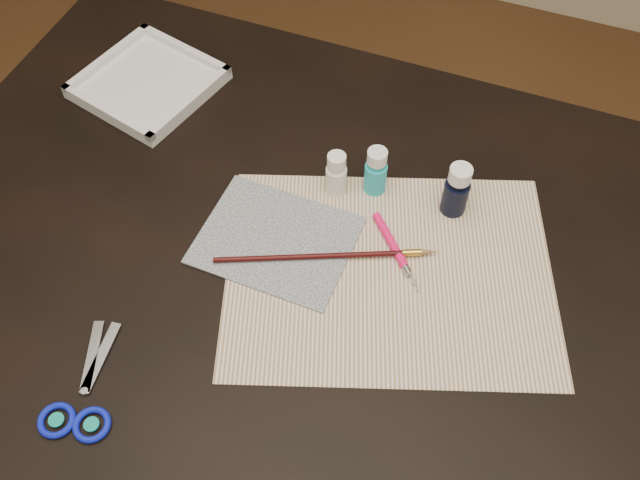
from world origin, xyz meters
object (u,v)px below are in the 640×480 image
(paper, at_px, (389,273))
(paint_bottle_cyan, at_px, (376,171))
(paint_bottle_white, at_px, (336,174))
(palette_tray, at_px, (148,82))
(paint_bottle_navy, at_px, (457,190))
(canvas, at_px, (276,240))
(scissors, at_px, (83,379))

(paper, bearing_deg, paint_bottle_cyan, 116.54)
(paper, bearing_deg, paint_bottle_white, 137.14)
(paint_bottle_white, relative_size, palette_tray, 0.38)
(paper, height_order, paint_bottle_white, paint_bottle_white)
(paint_bottle_navy, bearing_deg, canvas, -146.12)
(paint_bottle_white, xyz_separation_m, paint_bottle_navy, (0.18, 0.03, 0.01))
(canvas, height_order, paint_bottle_cyan, paint_bottle_cyan)
(paint_bottle_white, distance_m, paint_bottle_navy, 0.18)
(paper, relative_size, canvas, 2.11)
(paint_bottle_white, height_order, paint_bottle_navy, paint_bottle_navy)
(canvas, xyz_separation_m, palette_tray, (-0.33, 0.22, 0.01))
(paint_bottle_navy, xyz_separation_m, scissors, (-0.37, -0.44, -0.04))
(paint_bottle_cyan, distance_m, palette_tray, 0.44)
(paint_bottle_navy, bearing_deg, scissors, -129.81)
(paper, relative_size, paint_bottle_navy, 5.00)
(paper, relative_size, paint_bottle_white, 5.91)
(paint_bottle_cyan, height_order, scissors, paint_bottle_cyan)
(canvas, relative_size, paint_bottle_navy, 2.37)
(paint_bottle_cyan, xyz_separation_m, scissors, (-0.25, -0.44, -0.04))
(paper, height_order, palette_tray, palette_tray)
(canvas, distance_m, palette_tray, 0.40)
(paint_bottle_white, bearing_deg, paper, -42.86)
(canvas, bearing_deg, paint_bottle_navy, 33.88)
(scissors, bearing_deg, canvas, -47.30)
(scissors, bearing_deg, palette_tray, -0.71)
(paint_bottle_navy, distance_m, scissors, 0.58)
(paint_bottle_cyan, bearing_deg, palette_tray, 170.41)
(paper, xyz_separation_m, palette_tray, (-0.50, 0.21, 0.01))
(paint_bottle_navy, relative_size, scissors, 0.50)
(canvas, height_order, paint_bottle_white, paint_bottle_white)
(paint_bottle_white, bearing_deg, paint_bottle_navy, 9.33)
(palette_tray, bearing_deg, scissors, -69.71)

